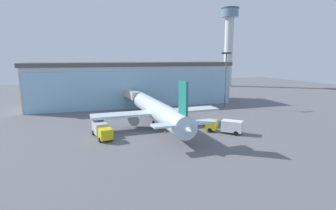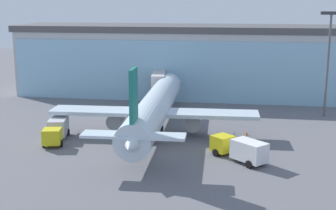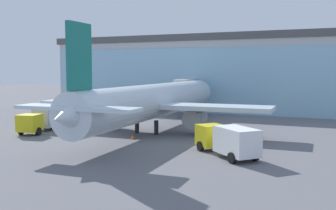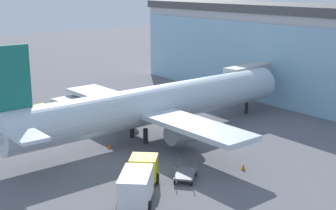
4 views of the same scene
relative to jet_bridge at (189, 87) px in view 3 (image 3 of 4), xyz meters
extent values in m
plane|color=slate|center=(3.01, -27.96, -4.48)|extent=(240.00, 240.00, 0.00)
cube|color=#BBBBBB|center=(3.01, 9.24, 1.67)|extent=(62.62, 16.93, 12.31)
cube|color=#92C4DE|center=(2.69, 2.01, 1.06)|extent=(60.76, 3.01, 11.08)
cube|color=#4F4F4F|center=(3.01, 9.24, 8.43)|extent=(63.87, 17.26, 1.20)
cube|color=beige|center=(0.01, -0.10, 0.19)|extent=(3.31, 11.64, 2.40)
cube|color=#3F3F47|center=(0.01, -0.10, -0.86)|extent=(3.35, 11.64, 0.30)
cylinder|color=#4C4C51|center=(-0.41, 4.18, -2.75)|extent=(0.70, 0.70, 3.47)
cylinder|color=silver|center=(1.94, -18.45, -0.84)|extent=(4.14, 34.98, 4.08)
cone|color=silver|center=(1.97, -0.96, -0.84)|extent=(4.08, 3.01, 4.08)
cone|color=silver|center=(1.90, -35.93, -0.84)|extent=(3.68, 4.01, 3.67)
cube|color=silver|center=(1.93, -20.20, -1.25)|extent=(28.26, 4.25, 0.50)
cube|color=silver|center=(1.91, -34.93, -0.23)|extent=(11.00, 2.42, 0.30)
cube|color=#197266|center=(1.91, -34.43, 3.99)|extent=(0.37, 3.20, 5.59)
cylinder|color=gray|center=(-3.43, -19.69, -2.60)|extent=(2.11, 3.20, 2.10)
cylinder|color=gray|center=(7.30, -19.71, -2.60)|extent=(2.11, 3.20, 2.10)
cylinder|color=black|center=(0.71, -21.19, -3.68)|extent=(0.50, 0.50, 1.60)
cylinder|color=black|center=(3.15, -21.20, -3.68)|extent=(0.50, 0.50, 1.60)
cylinder|color=black|center=(1.96, -3.96, -3.68)|extent=(0.40, 0.40, 1.60)
cube|color=yellow|center=(-10.03, -26.87, -3.08)|extent=(2.51, 2.51, 1.90)
cube|color=#B2B2B7|center=(-10.66, -22.72, -2.93)|extent=(2.78, 4.29, 2.20)
cylinder|color=black|center=(-8.94, -26.70, -4.03)|extent=(0.43, 0.94, 0.90)
cylinder|color=black|center=(-11.11, -27.04, -4.03)|extent=(0.43, 0.94, 0.90)
cylinder|color=black|center=(-9.73, -21.56, -4.03)|extent=(0.43, 0.94, 0.90)
cylinder|color=black|center=(-11.90, -21.90, -4.03)|extent=(0.43, 0.94, 0.90)
cube|color=yellow|center=(11.28, -27.46, -3.08)|extent=(3.11, 3.11, 1.90)
cube|color=white|center=(14.27, -30.41, -2.93)|extent=(4.39, 4.38, 2.20)
cylinder|color=black|center=(10.51, -28.24, -4.03)|extent=(0.85, 0.85, 0.90)
cylinder|color=black|center=(12.06, -26.67, -4.03)|extent=(0.85, 0.85, 0.90)
cylinder|color=black|center=(14.20, -31.90, -4.03)|extent=(0.85, 0.85, 0.90)
cylinder|color=black|center=(15.75, -30.34, -4.03)|extent=(0.85, 0.85, 0.90)
cube|color=slate|center=(12.95, -24.27, -3.96)|extent=(3.00, 3.18, 0.16)
cylinder|color=black|center=(11.68, -23.85, -4.26)|extent=(0.37, 0.42, 0.44)
cylinder|color=slate|center=(11.68, -23.85, -3.43)|extent=(0.08, 0.08, 0.90)
cylinder|color=black|center=(12.80, -22.95, -4.26)|extent=(0.37, 0.42, 0.44)
cylinder|color=slate|center=(12.80, -22.95, -3.43)|extent=(0.08, 0.08, 0.90)
cylinder|color=black|center=(13.09, -25.59, -4.26)|extent=(0.37, 0.42, 0.44)
cylinder|color=slate|center=(13.09, -25.59, -3.43)|extent=(0.08, 0.08, 0.90)
cylinder|color=black|center=(14.21, -24.69, -4.26)|extent=(0.37, 0.42, 0.44)
cylinder|color=slate|center=(14.21, -24.69, -3.43)|extent=(0.08, 0.08, 0.90)
cone|color=orange|center=(2.02, -24.99, -4.21)|extent=(0.36, 0.36, 0.55)
cone|color=orange|center=(14.64, -18.80, -4.21)|extent=(0.36, 0.36, 0.55)
camera|label=1|loc=(-14.89, -73.60, 10.60)|focal=28.00mm
camera|label=2|loc=(10.80, -81.35, 13.53)|focal=50.00mm
camera|label=3|loc=(20.60, -62.13, 2.96)|focal=42.00mm
camera|label=4|loc=(40.74, -49.09, 11.65)|focal=50.00mm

